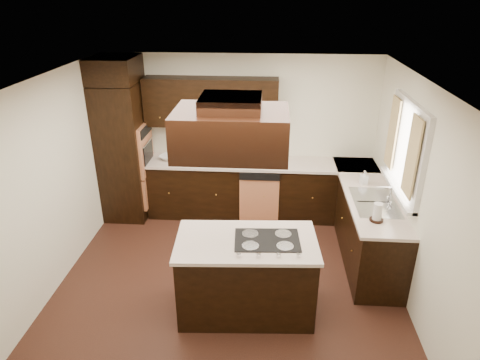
% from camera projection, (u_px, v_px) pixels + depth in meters
% --- Properties ---
extents(floor, '(4.20, 4.20, 0.02)m').
position_uv_depth(floor, '(229.00, 283.00, 5.36)').
color(floor, '#4E291C').
rests_on(floor, ground).
extents(ceiling, '(4.20, 4.20, 0.02)m').
position_uv_depth(ceiling, '(226.00, 82.00, 4.32)').
color(ceiling, white).
rests_on(ceiling, ground).
extents(wall_back, '(4.20, 0.02, 2.50)m').
position_uv_depth(wall_back, '(241.00, 135.00, 6.76)').
color(wall_back, '#EBE7CC').
rests_on(wall_back, ground).
extents(wall_front, '(4.20, 0.02, 2.50)m').
position_uv_depth(wall_front, '(197.00, 330.00, 2.93)').
color(wall_front, '#EBE7CC').
rests_on(wall_front, ground).
extents(wall_left, '(0.02, 4.20, 2.50)m').
position_uv_depth(wall_left, '(47.00, 188.00, 4.98)').
color(wall_left, '#EBE7CC').
rests_on(wall_left, ground).
extents(wall_right, '(0.02, 4.20, 2.50)m').
position_uv_depth(wall_right, '(418.00, 200.00, 4.70)').
color(wall_right, '#EBE7CC').
rests_on(wall_right, ground).
extents(oven_column, '(0.65, 0.75, 2.12)m').
position_uv_depth(oven_column, '(124.00, 152.00, 6.58)').
color(oven_column, black).
rests_on(oven_column, floor).
extents(wall_oven_face, '(0.05, 0.62, 0.78)m').
position_uv_depth(wall_oven_face, '(146.00, 149.00, 6.54)').
color(wall_oven_face, '#DA8455').
rests_on(wall_oven_face, oven_column).
extents(base_cabinets_back, '(2.93, 0.60, 0.88)m').
position_uv_depth(base_cabinets_back, '(241.00, 189.00, 6.81)').
color(base_cabinets_back, black).
rests_on(base_cabinets_back, floor).
extents(base_cabinets_right, '(0.60, 2.40, 0.88)m').
position_uv_depth(base_cabinets_right, '(365.00, 222.00, 5.88)').
color(base_cabinets_right, black).
rests_on(base_cabinets_right, floor).
extents(countertop_back, '(2.93, 0.63, 0.04)m').
position_uv_depth(countertop_back, '(241.00, 163.00, 6.60)').
color(countertop_back, beige).
rests_on(countertop_back, base_cabinets_back).
extents(countertop_right, '(0.63, 2.40, 0.04)m').
position_uv_depth(countertop_right, '(368.00, 192.00, 5.69)').
color(countertop_right, beige).
rests_on(countertop_right, base_cabinets_right).
extents(upper_cabinets, '(2.00, 0.34, 0.72)m').
position_uv_depth(upper_cabinets, '(211.00, 102.00, 6.39)').
color(upper_cabinets, black).
rests_on(upper_cabinets, wall_back).
extents(dishwasher_front, '(0.60, 0.05, 0.72)m').
position_uv_depth(dishwasher_front, '(259.00, 201.00, 6.54)').
color(dishwasher_front, '#DA8455').
rests_on(dishwasher_front, floor).
extents(window_frame, '(0.06, 1.32, 1.12)m').
position_uv_depth(window_frame, '(406.00, 148.00, 5.04)').
color(window_frame, silver).
rests_on(window_frame, wall_right).
extents(window_pane, '(0.00, 1.20, 1.00)m').
position_uv_depth(window_pane, '(408.00, 148.00, 5.04)').
color(window_pane, white).
rests_on(window_pane, wall_right).
extents(curtain_left, '(0.02, 0.34, 0.90)m').
position_uv_depth(curtain_left, '(412.00, 157.00, 4.64)').
color(curtain_left, beige).
rests_on(curtain_left, wall_right).
extents(curtain_right, '(0.02, 0.34, 0.90)m').
position_uv_depth(curtain_right, '(392.00, 133.00, 5.40)').
color(curtain_right, beige).
rests_on(curtain_right, wall_right).
extents(sink_rim, '(0.52, 0.84, 0.01)m').
position_uv_depth(sink_rim, '(375.00, 202.00, 5.36)').
color(sink_rim, silver).
rests_on(sink_rim, countertop_right).
extents(island, '(1.51, 0.88, 0.88)m').
position_uv_depth(island, '(246.00, 277.00, 4.76)').
color(island, black).
rests_on(island, floor).
extents(island_top, '(1.56, 0.94, 0.04)m').
position_uv_depth(island_top, '(246.00, 242.00, 4.57)').
color(island_top, beige).
rests_on(island_top, island).
extents(cooktop, '(0.72, 0.50, 0.01)m').
position_uv_depth(cooktop, '(267.00, 240.00, 4.56)').
color(cooktop, black).
rests_on(cooktop, island_top).
extents(range_hood, '(1.05, 0.72, 0.42)m').
position_uv_depth(range_hood, '(231.00, 132.00, 3.96)').
color(range_hood, black).
rests_on(range_hood, ceiling).
extents(hood_duct, '(0.55, 0.50, 0.13)m').
position_uv_depth(hood_duct, '(231.00, 103.00, 3.84)').
color(hood_duct, black).
rests_on(hood_duct, ceiling).
extents(blender_base, '(0.15, 0.15, 0.10)m').
position_uv_depth(blender_base, '(185.00, 159.00, 6.56)').
color(blender_base, silver).
rests_on(blender_base, countertop_back).
extents(blender_pitcher, '(0.13, 0.13, 0.26)m').
position_uv_depth(blender_pitcher, '(184.00, 148.00, 6.48)').
color(blender_pitcher, silver).
rests_on(blender_pitcher, blender_base).
extents(spice_rack, '(0.37, 0.16, 0.30)m').
position_uv_depth(spice_rack, '(209.00, 152.00, 6.57)').
color(spice_rack, black).
rests_on(spice_rack, countertop_back).
extents(mixing_bowl, '(0.38, 0.38, 0.07)m').
position_uv_depth(mixing_bowl, '(169.00, 157.00, 6.67)').
color(mixing_bowl, silver).
rests_on(mixing_bowl, countertop_back).
extents(soap_bottle, '(0.11, 0.11, 0.20)m').
position_uv_depth(soap_bottle, '(364.00, 178.00, 5.81)').
color(soap_bottle, silver).
rests_on(soap_bottle, countertop_right).
extents(paper_towel, '(0.13, 0.13, 0.22)m').
position_uv_depth(paper_towel, '(377.00, 212.00, 4.89)').
color(paper_towel, silver).
rests_on(paper_towel, countertop_right).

